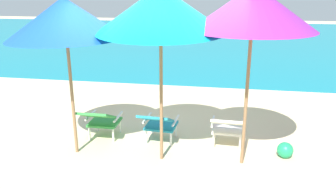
% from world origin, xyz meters
% --- Properties ---
extents(ground_plane, '(40.00, 40.00, 0.00)m').
position_xyz_m(ground_plane, '(0.00, 4.00, 0.00)').
color(ground_plane, beige).
extents(ocean_band, '(40.00, 18.00, 0.01)m').
position_xyz_m(ocean_band, '(0.00, 12.69, 0.00)').
color(ocean_band, teal).
rests_on(ocean_band, ground_plane).
extents(lounge_chair_left, '(0.55, 0.88, 0.68)m').
position_xyz_m(lounge_chair_left, '(-1.10, 0.02, 0.40)').
color(lounge_chair_left, '#338E3D').
rests_on(lounge_chair_left, ground_plane).
extents(lounge_chair_center, '(0.59, 0.91, 0.68)m').
position_xyz_m(lounge_chair_center, '(-0.07, 0.04, 0.40)').
color(lounge_chair_center, teal).
rests_on(lounge_chair_center, ground_plane).
extents(lounge_chair_right, '(0.57, 0.89, 0.68)m').
position_xyz_m(lounge_chair_right, '(1.10, 0.08, 0.40)').
color(lounge_chair_right, silver).
rests_on(lounge_chair_right, ground_plane).
extents(beach_umbrella_left, '(2.40, 2.39, 2.51)m').
position_xyz_m(beach_umbrella_left, '(-1.36, -0.47, 2.18)').
color(beach_umbrella_left, olive).
rests_on(beach_umbrella_left, ground_plane).
extents(beach_umbrella_center, '(1.88, 1.91, 2.69)m').
position_xyz_m(beach_umbrella_center, '(0.07, -0.46, 2.33)').
color(beach_umbrella_center, olive).
rests_on(beach_umbrella_center, ground_plane).
extents(beach_umbrella_right, '(2.11, 2.11, 2.67)m').
position_xyz_m(beach_umbrella_right, '(1.33, -0.38, 2.35)').
color(beach_umbrella_right, olive).
rests_on(beach_umbrella_right, ground_plane).
extents(beach_ball, '(0.26, 0.26, 0.26)m').
position_xyz_m(beach_ball, '(2.02, -0.09, 0.13)').
color(beach_ball, '#1E9E60').
rests_on(beach_ball, ground_plane).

